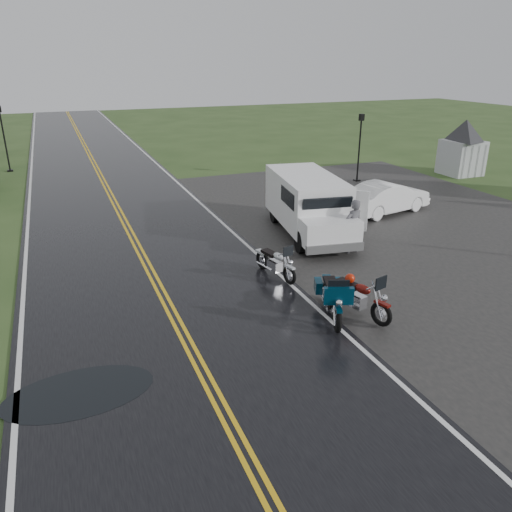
# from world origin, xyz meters

# --- Properties ---
(ground) EXTENTS (120.00, 120.00, 0.00)m
(ground) POSITION_xyz_m (0.00, 0.00, 0.00)
(ground) COLOR #2D471E
(ground) RESTS_ON ground
(road) EXTENTS (8.00, 100.00, 0.04)m
(road) POSITION_xyz_m (0.00, 10.00, 0.02)
(road) COLOR black
(road) RESTS_ON ground
(parking_pad) EXTENTS (14.00, 24.00, 0.03)m
(parking_pad) POSITION_xyz_m (11.00, 5.00, 0.01)
(parking_pad) COLOR black
(parking_pad) RESTS_ON ground
(visitor_center) EXTENTS (16.00, 10.00, 4.80)m
(visitor_center) POSITION_xyz_m (20.00, 12.00, 2.40)
(visitor_center) COLOR #A8AAAD
(visitor_center) RESTS_ON ground
(motorcycle_red) EXTENTS (1.39, 2.39, 1.33)m
(motorcycle_red) POSITION_xyz_m (4.83, -1.55, 0.67)
(motorcycle_red) COLOR #5E0F0A
(motorcycle_red) RESTS_ON ground
(motorcycle_teal) EXTENTS (1.64, 2.50, 1.39)m
(motorcycle_teal) POSITION_xyz_m (3.64, -1.38, 0.69)
(motorcycle_teal) COLOR #05283B
(motorcycle_teal) RESTS_ON ground
(motorcycle_silver) EXTENTS (1.12, 2.13, 1.20)m
(motorcycle_silver) POSITION_xyz_m (3.75, 1.64, 0.60)
(motorcycle_silver) COLOR #B7BCC0
(motorcycle_silver) RESTS_ON ground
(van_white) EXTENTS (3.17, 6.24, 2.34)m
(van_white) POSITION_xyz_m (5.33, 3.96, 1.17)
(van_white) COLOR white
(van_white) RESTS_ON ground
(person_at_van) EXTENTS (0.77, 0.57, 1.94)m
(person_at_van) POSITION_xyz_m (7.03, 3.33, 0.97)
(person_at_van) COLOR #504F54
(person_at_van) RESTS_ON ground
(sedan_white) EXTENTS (4.45, 2.34, 1.39)m
(sedan_white) POSITION_xyz_m (11.12, 6.98, 0.70)
(sedan_white) COLOR white
(sedan_white) RESTS_ON ground
(lamp_post_far_left) EXTENTS (0.34, 0.34, 3.94)m
(lamp_post_far_left) POSITION_xyz_m (-4.99, 23.03, 1.97)
(lamp_post_far_left) COLOR black
(lamp_post_far_left) RESTS_ON ground
(lamp_post_far_right) EXTENTS (0.32, 0.32, 3.74)m
(lamp_post_far_right) POSITION_xyz_m (13.34, 12.77, 1.87)
(lamp_post_far_right) COLOR black
(lamp_post_far_right) RESTS_ON ground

